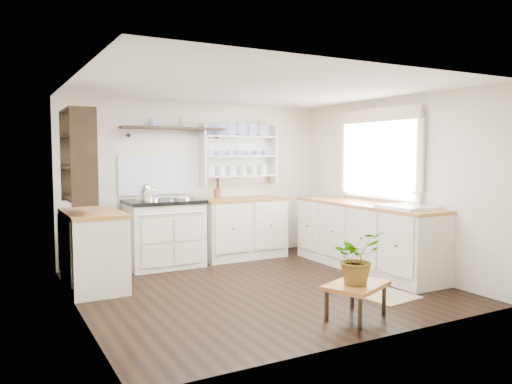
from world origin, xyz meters
TOP-DOWN VIEW (x-y plane):
  - floor at (0.00, 0.00)m, footprint 4.00×3.80m
  - wall_back at (0.00, 1.90)m, footprint 4.00×0.02m
  - wall_right at (2.00, 0.00)m, footprint 0.02×3.80m
  - wall_left at (-2.00, 0.00)m, footprint 0.02×3.80m
  - ceiling at (0.00, 0.00)m, footprint 4.00×3.80m
  - window at (1.95, 0.15)m, footprint 0.08×1.55m
  - aga_cooker at (-0.62, 1.57)m, footprint 1.04×0.72m
  - back_cabinets at (0.60, 1.60)m, footprint 1.27×0.63m
  - right_cabinets at (1.70, 0.10)m, footprint 0.62×2.43m
  - belfast_sink at (1.70, -0.65)m, footprint 0.55×0.60m
  - left_cabinets at (-1.70, 0.90)m, footprint 0.62×1.13m
  - plate_rack at (0.65, 1.86)m, footprint 1.20×0.22m
  - high_shelf at (-0.40, 1.78)m, footprint 1.50×0.29m
  - left_shelving at (-1.84, 0.90)m, footprint 0.28×0.80m
  - kettle at (-0.90, 1.45)m, footprint 0.18×0.18m
  - utensil_crock at (0.23, 1.68)m, footprint 0.11×0.11m
  - center_table at (0.29, -1.40)m, footprint 0.74×0.65m
  - potted_plant at (0.29, -1.40)m, footprint 0.48×0.42m
  - floor_rug at (1.03, -0.87)m, footprint 0.65×0.91m

SIDE VIEW (x-z plane):
  - floor at x=0.00m, z-range -0.01..0.01m
  - floor_rug at x=1.03m, z-range 0.00..0.02m
  - center_table at x=0.29m, z-range 0.12..0.46m
  - right_cabinets at x=1.70m, z-range 0.01..0.91m
  - left_cabinets at x=-1.70m, z-range 0.01..0.91m
  - back_cabinets at x=0.60m, z-range 0.01..0.91m
  - aga_cooker at x=-0.62m, z-range -0.01..0.95m
  - potted_plant at x=0.29m, z-range 0.33..0.83m
  - belfast_sink at x=1.70m, z-range 0.58..1.03m
  - utensil_crock at x=0.23m, z-range 0.91..1.04m
  - kettle at x=-0.90m, z-range 0.93..1.16m
  - wall_back at x=0.00m, z-range 0.00..2.30m
  - wall_right at x=2.00m, z-range 0.00..2.30m
  - wall_left at x=-2.00m, z-range 0.00..2.30m
  - left_shelving at x=-1.84m, z-range 1.02..2.08m
  - plate_rack at x=0.65m, z-range 1.11..2.01m
  - window at x=1.95m, z-range 0.95..2.17m
  - high_shelf at x=-0.40m, z-range 1.83..1.99m
  - ceiling at x=0.00m, z-range 2.29..2.30m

